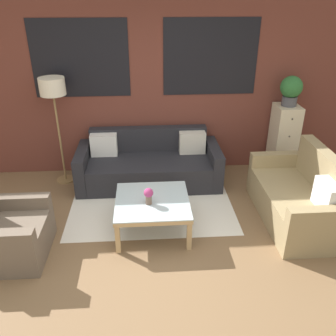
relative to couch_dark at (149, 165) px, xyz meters
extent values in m
plane|color=brown|center=(0.00, -1.95, -0.28)|extent=(16.00, 16.00, 0.00)
cube|color=brown|center=(0.00, 0.49, 1.12)|extent=(8.40, 0.08, 2.80)
cube|color=black|center=(-0.95, 0.44, 1.52)|extent=(1.40, 0.01, 1.10)
cube|color=black|center=(0.95, 0.44, 1.52)|extent=(1.40, 0.01, 1.10)
cube|color=silver|center=(0.02, -0.70, -0.28)|extent=(2.23, 1.52, 0.00)
cube|color=#232328|center=(0.00, -0.13, -0.08)|extent=(1.82, 0.72, 0.40)
cube|color=#232328|center=(0.00, 0.31, 0.11)|extent=(1.82, 0.16, 0.78)
cube|color=#232328|center=(-0.99, -0.05, 0.01)|extent=(0.16, 0.88, 0.58)
cube|color=#232328|center=(0.99, -0.05, 0.01)|extent=(0.16, 0.88, 0.58)
cube|color=white|center=(-0.68, 0.15, 0.29)|extent=(0.40, 0.16, 0.34)
cube|color=beige|center=(0.68, 0.15, 0.29)|extent=(0.40, 0.16, 0.34)
cube|color=#99845B|center=(1.77, -1.14, -0.07)|extent=(0.64, 1.28, 0.42)
cube|color=#99845B|center=(2.17, -1.14, 0.18)|extent=(0.16, 1.28, 0.92)
cube|color=#99845B|center=(1.85, -0.43, 0.03)|extent=(0.80, 0.14, 0.62)
cube|color=#99845B|center=(1.85, -1.86, 0.03)|extent=(0.80, 0.14, 0.62)
cube|color=white|center=(2.01, -1.57, 0.31)|extent=(0.16, 0.40, 0.34)
cube|color=#6B5B4C|center=(-1.51, -1.61, -0.08)|extent=(0.64, 0.55, 0.40)
cube|color=#6B5B4C|center=(-1.59, -1.27, 0.00)|extent=(0.80, 0.14, 0.56)
cube|color=silver|center=(0.02, -1.26, 0.15)|extent=(0.89, 0.89, 0.01)
cube|color=tan|center=(0.02, -1.68, 0.12)|extent=(0.89, 0.05, 0.05)
cube|color=tan|center=(0.02, -0.84, 0.12)|extent=(0.89, 0.05, 0.05)
cube|color=tan|center=(-0.40, -1.26, 0.12)|extent=(0.05, 0.89, 0.05)
cube|color=tan|center=(0.43, -1.26, 0.12)|extent=(0.05, 0.89, 0.05)
cube|color=tan|center=(-0.39, -1.67, -0.07)|extent=(0.06, 0.06, 0.42)
cube|color=tan|center=(0.42, -1.67, -0.07)|extent=(0.06, 0.06, 0.42)
cube|color=tan|center=(-0.39, -0.85, -0.07)|extent=(0.06, 0.06, 0.42)
cube|color=tan|center=(0.42, -0.85, -0.07)|extent=(0.06, 0.06, 0.42)
cylinder|color=olive|center=(-1.32, 0.12, -0.27)|extent=(0.28, 0.28, 0.02)
cylinder|color=olive|center=(-1.32, 0.12, 0.42)|extent=(0.03, 0.03, 1.35)
cylinder|color=beige|center=(-1.32, 0.12, 1.21)|extent=(0.36, 0.36, 0.24)
cube|color=beige|center=(2.15, 0.20, 0.28)|extent=(0.36, 0.42, 1.11)
sphere|color=#38332D|center=(2.15, -0.01, 0.70)|extent=(0.02, 0.02, 0.02)
sphere|color=#38332D|center=(2.15, -0.01, 0.42)|extent=(0.02, 0.02, 0.02)
sphere|color=#38332D|center=(2.15, -0.01, 0.14)|extent=(0.02, 0.02, 0.02)
sphere|color=#38332D|center=(2.15, -0.01, -0.14)|extent=(0.02, 0.02, 0.02)
cylinder|color=#47474C|center=(2.15, 0.20, 0.91)|extent=(0.22, 0.22, 0.15)
sphere|color=#2D6B33|center=(2.15, 0.20, 1.12)|extent=(0.33, 0.33, 0.33)
cylinder|color=brown|center=(-0.03, -1.34, 0.21)|extent=(0.07, 0.07, 0.11)
sphere|color=#9E3366|center=(-0.03, -1.34, 0.31)|extent=(0.11, 0.11, 0.11)
camera|label=1|loc=(-0.04, -4.91, 2.44)|focal=38.00mm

